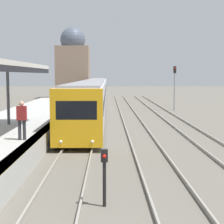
{
  "coord_description": "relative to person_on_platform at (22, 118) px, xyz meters",
  "views": [
    {
      "loc": [
        1.49,
        -5.76,
        3.73
      ],
      "look_at": [
        1.73,
        14.85,
        1.7
      ],
      "focal_mm": 60.0,
      "sensor_mm": 36.0,
      "label": 1
    }
  ],
  "objects": [
    {
      "name": "train_near",
      "position": [
        2.16,
        26.51,
        -0.16
      ],
      "size": [
        2.53,
        49.27,
        3.21
      ],
      "color": "gold",
      "rests_on": "ground_plane"
    },
    {
      "name": "signal_mast_far",
      "position": [
        10.71,
        23.71,
        1.03
      ],
      "size": [
        0.28,
        0.29,
        4.66
      ],
      "color": "gray",
      "rests_on": "ground_plane"
    },
    {
      "name": "signal_post_near",
      "position": [
        3.55,
        -5.42,
        -0.9
      ],
      "size": [
        0.2,
        0.21,
        1.66
      ],
      "color": "black",
      "rests_on": "ground_plane"
    },
    {
      "name": "distant_domed_building",
      "position": [
        -1.9,
        44.44,
        3.35
      ],
      "size": [
        5.14,
        5.14,
        11.32
      ],
      "color": "#89705B",
      "rests_on": "ground_plane"
    },
    {
      "name": "person_on_platform",
      "position": [
        0.0,
        0.0,
        0.0
      ],
      "size": [
        0.4,
        0.22,
        1.66
      ],
      "color": "#2D2D33",
      "rests_on": "station_platform"
    }
  ]
}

